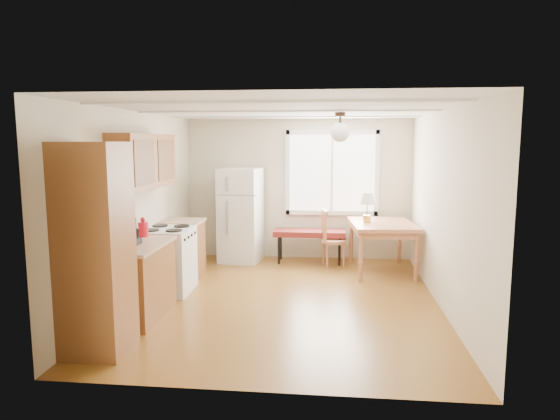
# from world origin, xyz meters

# --- Properties ---
(room_shell) EXTENTS (4.60, 5.60, 2.62)m
(room_shell) POSITION_xyz_m (0.00, 0.00, 1.25)
(room_shell) COLOR #5E3813
(room_shell) RESTS_ON ground
(kitchen_run) EXTENTS (0.65, 3.40, 2.20)m
(kitchen_run) POSITION_xyz_m (-1.72, -0.63, 0.84)
(kitchen_run) COLOR brown
(kitchen_run) RESTS_ON ground
(window_unit) EXTENTS (1.64, 0.05, 1.51)m
(window_unit) POSITION_xyz_m (0.60, 2.47, 1.55)
(window_unit) COLOR white
(window_unit) RESTS_ON room_shell
(pendant_light) EXTENTS (0.26, 0.26, 0.40)m
(pendant_light) POSITION_xyz_m (0.70, 0.40, 2.24)
(pendant_light) COLOR black
(pendant_light) RESTS_ON room_shell
(refrigerator) EXTENTS (0.75, 0.75, 1.64)m
(refrigerator) POSITION_xyz_m (-0.99, 2.11, 0.82)
(refrigerator) COLOR white
(refrigerator) RESTS_ON ground
(bench) EXTENTS (1.24, 0.46, 0.57)m
(bench) POSITION_xyz_m (0.23, 2.11, 0.51)
(bench) COLOR maroon
(bench) RESTS_ON ground
(dining_table) EXTENTS (1.08, 1.38, 0.81)m
(dining_table) POSITION_xyz_m (1.42, 1.60, 0.71)
(dining_table) COLOR #A3613E
(dining_table) RESTS_ON ground
(chair) EXTENTS (0.45, 0.45, 0.96)m
(chair) POSITION_xyz_m (0.56, 1.88, 0.55)
(chair) COLOR #A3613E
(chair) RESTS_ON ground
(table_lamp) EXTENTS (0.27, 0.27, 0.48)m
(table_lamp) POSITION_xyz_m (1.17, 1.64, 1.16)
(table_lamp) COLOR gold
(table_lamp) RESTS_ON dining_table
(coffee_maker) EXTENTS (0.17, 0.22, 0.33)m
(coffee_maker) POSITION_xyz_m (-1.72, -0.91, 1.02)
(coffee_maker) COLOR black
(coffee_maker) RESTS_ON kitchen_run
(kettle) EXTENTS (0.13, 0.13, 0.25)m
(kettle) POSITION_xyz_m (-1.78, -0.40, 1.00)
(kettle) COLOR red
(kettle) RESTS_ON kitchen_run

